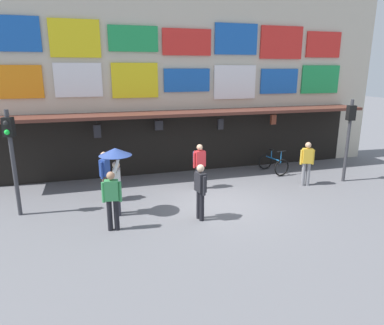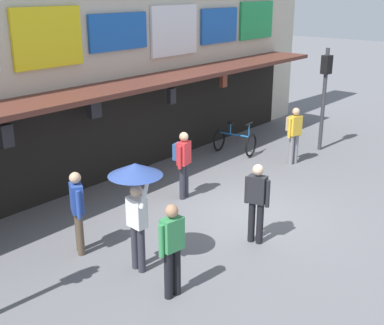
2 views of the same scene
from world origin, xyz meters
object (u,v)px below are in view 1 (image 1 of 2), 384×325
Objects in this scene: traffic_light_near at (11,146)px; pedestrian_in_red at (112,198)px; pedestrian_in_blue at (199,163)px; pedestrian_in_green at (307,160)px; bicycle_parked at (273,164)px; traffic_light_far at (349,128)px; pedestrian_in_white at (200,189)px; pedestrian_in_black at (105,173)px; pedestrian_with_umbrella at (116,163)px.

traffic_light_near is 1.90× the size of pedestrian_in_red.
pedestrian_in_blue is 1.00× the size of pedestrian_in_green.
pedestrian_in_red is (-6.95, -3.68, 0.55)m from bicycle_parked.
traffic_light_far is 1.90× the size of pedestrian_in_white.
bicycle_parked is 5.81m from pedestrian_in_white.
traffic_light_near is 6.12m from pedestrian_in_blue.
pedestrian_in_blue is at bearing 4.48° from pedestrian_in_black.
traffic_light_near is 1.90× the size of pedestrian_in_black.
traffic_light_far reaches higher than pedestrian_with_umbrella.
pedestrian_in_green is (9.95, 0.01, -1.16)m from traffic_light_near.
pedestrian_in_blue is 2.76m from pedestrian_in_white.
traffic_light_near reaches higher than pedestrian_in_black.
pedestrian_with_umbrella is at bearing 155.37° from pedestrian_in_white.
pedestrian_in_red is (-3.29, -2.63, -0.04)m from pedestrian_in_blue.
traffic_light_far is at bearing -3.16° from pedestrian_in_black.
pedestrian_in_blue is at bearing 73.20° from pedestrian_in_white.
pedestrian_in_black and pedestrian_in_red have the same top height.
traffic_light_far is at bearing 5.36° from pedestrian_with_umbrella.
bicycle_parked is at bearing 27.93° from pedestrian_in_red.
traffic_light_near is 1.00× the size of traffic_light_far.
pedestrian_in_white is (-0.80, -2.64, -0.04)m from pedestrian_in_blue.
pedestrian_in_white is (2.28, -1.04, -0.69)m from pedestrian_with_umbrella.
traffic_light_far is at bearing -7.60° from pedestrian_in_blue.
traffic_light_near is at bearing -172.48° from pedestrian_in_blue.
bicycle_parked is 0.75× the size of pedestrian_in_white.
pedestrian_in_blue and pedestrian_in_black have the same top height.
pedestrian_in_black reaches higher than bicycle_parked.
pedestrian_in_red is (0.07, -2.37, 0.00)m from pedestrian_in_black.
traffic_light_far is 5.92m from pedestrian_in_blue.
pedestrian_in_red is at bearing -168.34° from traffic_light_far.
pedestrian_in_blue is 4.22m from pedestrian_in_red.
traffic_light_far is 2.55× the size of bicycle_parked.
bicycle_parked is 0.75× the size of pedestrian_in_green.
pedestrian_with_umbrella is at bearing -152.58° from pedestrian_in_blue.
traffic_light_near is 9.94m from bicycle_parked.
pedestrian_with_umbrella is 2.60m from pedestrian_in_white.
pedestrian_in_red is (2.66, -1.85, -1.19)m from traffic_light_near.
pedestrian_in_black is 1.00× the size of pedestrian_in_red.
traffic_light_far reaches higher than pedestrian_in_blue.
pedestrian_with_umbrella reaches higher than bicycle_parked.
bicycle_parked is at bearing 100.54° from pedestrian_in_green.
bicycle_parked is (9.61, 1.84, -1.75)m from traffic_light_near.
pedestrian_in_black is (-3.37, -0.26, -0.04)m from pedestrian_in_blue.
pedestrian_in_black is 1.00× the size of pedestrian_in_green.
bicycle_parked is at bearing 139.08° from traffic_light_far.
pedestrian_with_umbrella is 1.24× the size of pedestrian_in_red.
pedestrian_in_black is at bearing 91.74° from pedestrian_in_red.
pedestrian_in_black is (2.59, 0.52, -1.19)m from traffic_light_near.
pedestrian_in_white is (-4.45, -3.69, 0.55)m from bicycle_parked.
pedestrian_with_umbrella is 3.53m from pedestrian_in_blue.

